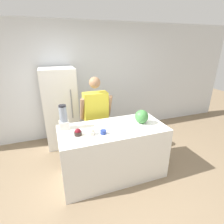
# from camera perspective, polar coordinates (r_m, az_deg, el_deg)

# --- Properties ---
(ground_plane) EXTENTS (14.00, 14.00, 0.00)m
(ground_plane) POSITION_cam_1_polar(r_m,az_deg,el_deg) (2.98, 3.09, -23.93)
(ground_plane) COLOR #7F6B51
(wall_back) EXTENTS (8.00, 0.06, 2.60)m
(wall_back) POSITION_cam_1_polar(r_m,az_deg,el_deg) (4.21, -7.88, 9.92)
(wall_back) COLOR silver
(wall_back) RESTS_ON ground_plane
(counter_island) EXTENTS (1.69, 0.79, 0.89)m
(counter_island) POSITION_cam_1_polar(r_m,az_deg,el_deg) (2.98, 0.26, -12.80)
(counter_island) COLOR white
(counter_island) RESTS_ON ground_plane
(refrigerator) EXTENTS (0.68, 0.66, 1.68)m
(refrigerator) POSITION_cam_1_polar(r_m,az_deg,el_deg) (3.90, -16.42, 1.29)
(refrigerator) COLOR white
(refrigerator) RESTS_ON ground_plane
(person) EXTENTS (0.59, 0.26, 1.58)m
(person) POSITION_cam_1_polar(r_m,az_deg,el_deg) (3.36, -5.25, -1.85)
(person) COLOR #333338
(person) RESTS_ON ground_plane
(cutting_board) EXTENTS (0.33, 0.22, 0.01)m
(cutting_board) POSITION_cam_1_polar(r_m,az_deg,el_deg) (2.94, 9.15, -3.54)
(cutting_board) COLOR white
(cutting_board) RESTS_ON counter_island
(watermelon) EXTENTS (0.22, 0.22, 0.22)m
(watermelon) POSITION_cam_1_polar(r_m,az_deg,el_deg) (2.88, 9.64, -1.48)
(watermelon) COLOR #3D7F3D
(watermelon) RESTS_ON cutting_board
(bowl_cherries) EXTENTS (0.11, 0.11, 0.10)m
(bowl_cherries) POSITION_cam_1_polar(r_m,az_deg,el_deg) (2.57, -11.07, -6.57)
(bowl_cherries) COLOR #2D231E
(bowl_cherries) RESTS_ON counter_island
(bowl_cream) EXTENTS (0.11, 0.11, 0.10)m
(bowl_cream) POSITION_cam_1_polar(r_m,az_deg,el_deg) (2.56, -6.84, -6.52)
(bowl_cream) COLOR beige
(bowl_cream) RESTS_ON counter_island
(bowl_small_blue) EXTENTS (0.09, 0.09, 0.06)m
(bowl_small_blue) POSITION_cam_1_polar(r_m,az_deg,el_deg) (2.57, -2.85, -6.55)
(bowl_small_blue) COLOR navy
(bowl_small_blue) RESTS_ON counter_island
(blender) EXTENTS (0.15, 0.15, 0.38)m
(blender) POSITION_cam_1_polar(r_m,az_deg,el_deg) (2.77, -15.54, -2.02)
(blender) COLOR silver
(blender) RESTS_ON counter_island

